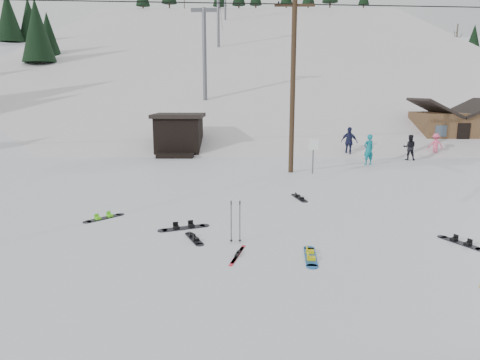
{
  "coord_description": "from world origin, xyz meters",
  "views": [
    {
      "loc": [
        -0.42,
        -8.47,
        4.17
      ],
      "look_at": [
        -0.59,
        5.04,
        1.4
      ],
      "focal_mm": 32.0,
      "sensor_mm": 36.0,
      "label": 1
    }
  ],
  "objects_px": {
    "utility_pole": "(293,82)",
    "hero_snowboard": "(311,256)",
    "cabin": "(450,129)",
    "hero_skis": "(237,255)"
  },
  "relations": [
    {
      "from": "hero_skis",
      "to": "cabin",
      "type": "bearing_deg",
      "value": 67.46
    },
    {
      "from": "utility_pole",
      "to": "hero_snowboard",
      "type": "relative_size",
      "value": 5.78
    },
    {
      "from": "cabin",
      "to": "utility_pole",
      "type": "bearing_deg",
      "value": -142.44
    },
    {
      "from": "hero_skis",
      "to": "utility_pole",
      "type": "bearing_deg",
      "value": 90.54
    },
    {
      "from": "utility_pole",
      "to": "hero_snowboard",
      "type": "height_order",
      "value": "utility_pole"
    },
    {
      "from": "hero_snowboard",
      "to": "hero_skis",
      "type": "bearing_deg",
      "value": 91.35
    },
    {
      "from": "hero_snowboard",
      "to": "hero_skis",
      "type": "relative_size",
      "value": 1.07
    },
    {
      "from": "cabin",
      "to": "hero_skis",
      "type": "height_order",
      "value": "cabin"
    },
    {
      "from": "cabin",
      "to": "hero_snowboard",
      "type": "relative_size",
      "value": 3.46
    },
    {
      "from": "cabin",
      "to": "hero_skis",
      "type": "distance_m",
      "value": 26.97
    }
  ]
}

